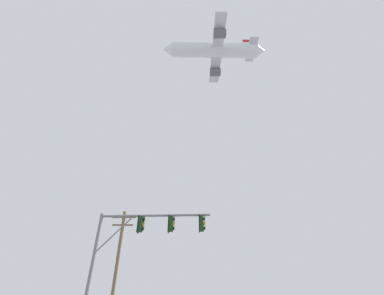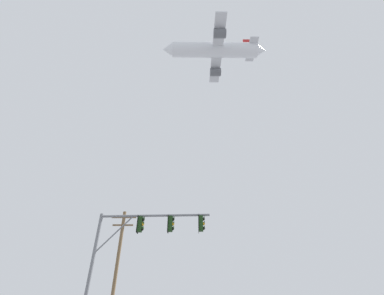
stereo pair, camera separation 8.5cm
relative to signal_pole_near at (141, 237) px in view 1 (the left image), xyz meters
name	(u,v)px [view 1 (the left image)]	position (x,y,z in m)	size (l,w,h in m)	color
signal_pole_near	(141,237)	(0.00, 0.00, 0.00)	(6.80, 0.64, 6.55)	slate
utility_pole	(117,263)	(-3.04, 7.14, -0.23)	(2.20, 0.28, 9.13)	brown
airplane	(214,50)	(7.66, 16.81, 40.84)	(20.71, 16.00, 5.68)	white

